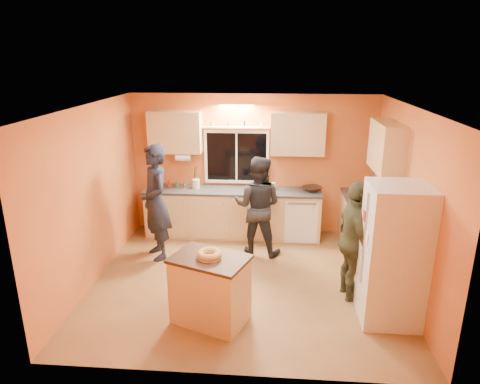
# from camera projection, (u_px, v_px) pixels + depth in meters

# --- Properties ---
(ground) EXTENTS (4.50, 4.50, 0.00)m
(ground) POSITION_uv_depth(u_px,v_px,m) (245.00, 281.00, 6.46)
(ground) COLOR brown
(ground) RESTS_ON ground
(room_shell) EXTENTS (4.54, 4.04, 2.61)m
(room_shell) POSITION_uv_depth(u_px,v_px,m) (256.00, 171.00, 6.35)
(room_shell) COLOR orange
(room_shell) RESTS_ON ground
(back_counter) EXTENTS (4.23, 0.62, 0.90)m
(back_counter) POSITION_uv_depth(u_px,v_px,m) (252.00, 213.00, 7.94)
(back_counter) COLOR #DDB674
(back_counter) RESTS_ON ground
(right_counter) EXTENTS (0.62, 1.84, 0.90)m
(right_counter) POSITION_uv_depth(u_px,v_px,m) (372.00, 244.00, 6.65)
(right_counter) COLOR #DDB674
(right_counter) RESTS_ON ground
(refrigerator) EXTENTS (0.72, 0.70, 1.80)m
(refrigerator) POSITION_uv_depth(u_px,v_px,m) (393.00, 255.00, 5.29)
(refrigerator) COLOR silver
(refrigerator) RESTS_ON ground
(island) EXTENTS (1.09, 0.92, 0.89)m
(island) POSITION_uv_depth(u_px,v_px,m) (210.00, 289.00, 5.37)
(island) COLOR #DDB674
(island) RESTS_ON ground
(bundt_pastry) EXTENTS (0.31, 0.31, 0.09)m
(bundt_pastry) POSITION_uv_depth(u_px,v_px,m) (209.00, 254.00, 5.22)
(bundt_pastry) COLOR tan
(bundt_pastry) RESTS_ON island
(person_left) EXTENTS (0.76, 0.84, 1.92)m
(person_left) POSITION_uv_depth(u_px,v_px,m) (156.00, 202.00, 6.97)
(person_left) COLOR black
(person_left) RESTS_ON ground
(person_center) EXTENTS (0.93, 0.79, 1.69)m
(person_center) POSITION_uv_depth(u_px,v_px,m) (258.00, 206.00, 7.14)
(person_center) COLOR black
(person_center) RESTS_ON ground
(person_right) EXTENTS (0.55, 1.04, 1.69)m
(person_right) POSITION_uv_depth(u_px,v_px,m) (354.00, 241.00, 5.79)
(person_right) COLOR #353A25
(person_right) RESTS_ON ground
(mixing_bowl) EXTENTS (0.44, 0.44, 0.08)m
(mixing_bowl) POSITION_uv_depth(u_px,v_px,m) (312.00, 189.00, 7.75)
(mixing_bowl) COLOR black
(mixing_bowl) RESTS_ON back_counter
(utensil_crock) EXTENTS (0.14, 0.14, 0.17)m
(utensil_crock) POSITION_uv_depth(u_px,v_px,m) (196.00, 184.00, 7.88)
(utensil_crock) COLOR #EDE7C6
(utensil_crock) RESTS_ON back_counter
(potted_plant) EXTENTS (0.29, 0.26, 0.29)m
(potted_plant) POSITION_uv_depth(u_px,v_px,m) (387.00, 220.00, 6.01)
(potted_plant) COLOR gray
(potted_plant) RESTS_ON right_counter
(red_box) EXTENTS (0.17, 0.13, 0.07)m
(red_box) POSITION_uv_depth(u_px,v_px,m) (371.00, 206.00, 6.90)
(red_box) COLOR #A52419
(red_box) RESTS_ON right_counter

